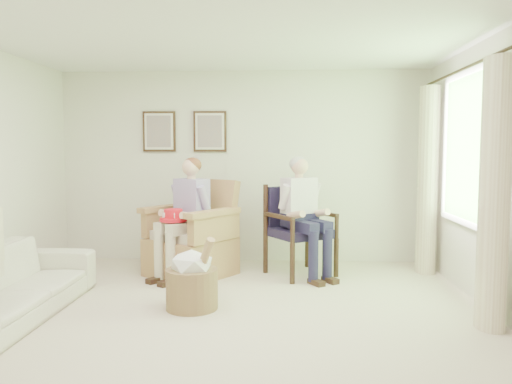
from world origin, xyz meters
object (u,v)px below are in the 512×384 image
at_px(red_hat, 173,216).
at_px(hatbox, 192,279).
at_px(wicker_armchair, 191,245).
at_px(person_wicker, 188,208).
at_px(sofa, 7,285).
at_px(wood_armchair, 300,226).
at_px(person_dark, 301,207).

xyz_separation_m(red_hat, hatbox, (0.40, -1.02, -0.47)).
height_order(wicker_armchair, person_wicker, person_wicker).
bearing_deg(sofa, red_hat, -41.67).
height_order(sofa, hatbox, hatbox).
bearing_deg(wood_armchair, red_hat, 163.71).
bearing_deg(person_dark, sofa, 178.24).
xyz_separation_m(sofa, person_dark, (2.71, 1.65, 0.54)).
relative_size(sofa, hatbox, 2.89).
relative_size(sofa, person_dark, 1.50).
distance_m(person_wicker, hatbox, 1.32).
height_order(person_wicker, hatbox, person_wicker).
relative_size(person_dark, red_hat, 4.52).
relative_size(wood_armchair, person_wicker, 0.76).
relative_size(person_wicker, red_hat, 4.49).
height_order(sofa, person_wicker, person_wicker).
distance_m(sofa, red_hat, 1.90).
bearing_deg(person_dark, person_wicker, 151.97).
distance_m(sofa, person_wicker, 2.12).
xyz_separation_m(wicker_armchair, person_dark, (1.34, -0.04, 0.48)).
xyz_separation_m(wicker_armchair, person_wicker, (0.00, -0.15, 0.47)).
height_order(red_hat, hatbox, red_hat).
relative_size(sofa, person_wicker, 1.51).
height_order(sofa, person_dark, person_dark).
distance_m(wicker_armchair, wood_armchair, 1.36).
height_order(wood_armchair, sofa, wood_armchair).
bearing_deg(person_wicker, hatbox, -42.87).
xyz_separation_m(person_dark, red_hat, (-1.49, -0.27, -0.09)).
relative_size(wood_armchair, red_hat, 3.42).
bearing_deg(hatbox, person_dark, 49.89).
relative_size(person_dark, hatbox, 1.93).
xyz_separation_m(sofa, red_hat, (1.23, 1.38, 0.45)).
bearing_deg(person_dark, wicker_armchair, 145.45).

